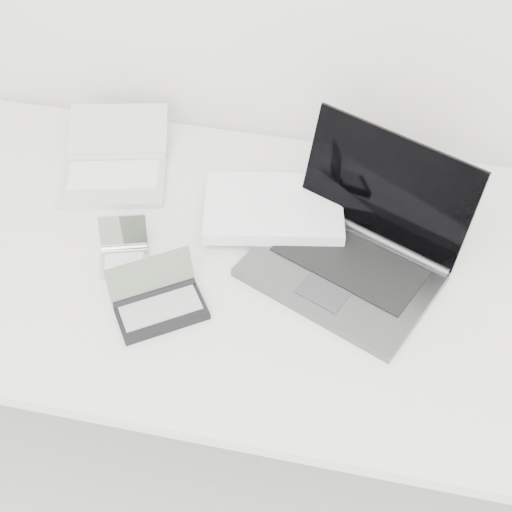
% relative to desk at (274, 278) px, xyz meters
% --- Properties ---
extents(desk, '(1.60, 0.80, 0.73)m').
position_rel_desk_xyz_m(desk, '(0.00, 0.00, 0.00)').
color(desk, white).
rests_on(desk, ground).
extents(laptop_large, '(0.56, 0.44, 0.24)m').
position_rel_desk_xyz_m(laptop_large, '(0.08, 0.07, 0.08)').
color(laptop_large, '#55575A').
rests_on(laptop_large, desk).
extents(netbook_open_white, '(0.29, 0.34, 0.07)m').
position_rel_desk_xyz_m(netbook_open_white, '(-0.41, 0.20, 0.06)').
color(netbook_open_white, silver).
rests_on(netbook_open_white, desk).
extents(pda_silver, '(0.12, 0.13, 0.08)m').
position_rel_desk_xyz_m(pda_silver, '(-0.30, -0.05, 0.06)').
color(pda_silver, silver).
rests_on(pda_silver, desk).
extents(palmtop_charcoal, '(0.20, 0.19, 0.09)m').
position_rel_desk_xyz_m(palmtop_charcoal, '(-0.19, -0.16, 0.06)').
color(palmtop_charcoal, black).
rests_on(palmtop_charcoal, desk).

